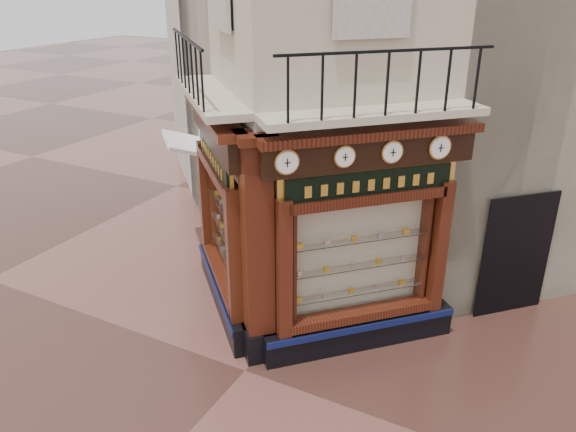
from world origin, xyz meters
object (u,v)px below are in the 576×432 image
Objects in this scene: signboard_left at (215,157)px; signboard_right at (369,184)px; clock_a at (287,162)px; clock_c at (392,152)px; clock_b at (345,157)px; clock_d at (440,147)px; corner_pilaster at (258,255)px; awning at (194,249)px.

signboard_right reaches higher than signboard_left.
clock_a is 1.68m from clock_c.
clock_a is 2.34m from signboard_left.
clock_b is 0.88× the size of clock_d.
signboard_right is at bearing -135.00° from signboard_left.
corner_pilaster is at bearing 168.19° from clock_c.
clock_c is 0.24× the size of awning.
corner_pilaster reaches higher than clock_c.
clock_c is 3.25m from signboard_left.
clock_c reaches higher than clock_b.
clock_b is 1.61m from clock_d.
clock_a is at bearing 180.00° from clock_b.
clock_d reaches higher than signboard_left.
awning is (-5.79, 1.02, -3.62)m from clock_d.
signboard_left is 0.94× the size of signboard_right.
awning is (-5.20, 1.61, -3.62)m from clock_c.
clock_a is 0.98× the size of clock_d.
corner_pilaster is 2.67m from clock_c.
corner_pilaster is at bearing 169.75° from signboard_right.
clock_c is (1.75, 1.14, 1.67)m from corner_pilaster.
clock_d is 0.25× the size of awning.
clock_c is 0.17× the size of signboard_right.
clock_d is at bearing -8.47° from corner_pilaster.
awning is at bearing 3.98° from signboard_left.
corner_pilaster is 11.48× the size of clock_b.
clock_a is 0.90m from clock_b.
signboard_left is (-3.79, -0.71, -0.52)m from clock_d.
awning is at bearing 96.50° from corner_pilaster.
signboard_left is (2.00, -1.74, 3.10)m from awning.
clock_b is 0.16× the size of signboard_right.
clock_b is (0.64, 0.64, -0.00)m from clock_a.
clock_a is at bearing -180.00° from clock_d.
clock_d is 3.89m from signboard_left.
clock_a reaches higher than signboard_right.
clock_c is at bearing 0.00° from clock_a.
clock_b is (1.19, 0.59, 1.67)m from corner_pilaster.
corner_pilaster is 1.83× the size of signboard_right.
corner_pilaster is at bearing 171.53° from clock_d.
clock_c is at bearing 0.00° from clock_b.
clock_a reaches higher than clock_b.
clock_d is 0.18× the size of signboard_right.
corner_pilaster reaches higher than clock_a.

